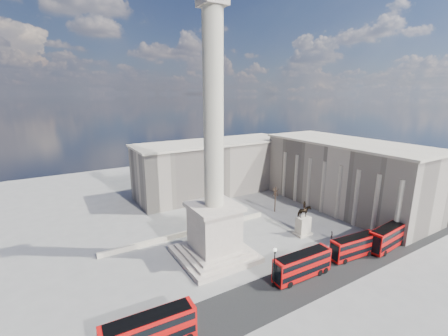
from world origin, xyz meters
TOP-DOWN VIEW (x-y plane):
  - ground at (0.00, 0.00)m, footprint 180.00×180.00m
  - asphalt_road at (5.00, -10.00)m, footprint 120.00×9.00m
  - nelsons_column at (0.00, 5.00)m, footprint 14.00×14.00m
  - balustrade_wall at (0.00, 16.00)m, footprint 40.00×0.60m
  - building_east at (45.00, 10.00)m, footprint 19.00×46.00m
  - building_northeast at (20.00, 40.00)m, footprint 51.00×17.00m
  - red_bus_a at (-17.63, -10.06)m, footprint 11.77×3.29m
  - red_bus_b at (9.58, -8.99)m, footprint 11.40×2.94m
  - red_bus_c at (23.23, -9.35)m, footprint 10.81×3.40m
  - red_bus_d at (32.58, -10.73)m, footprint 12.07×3.78m
  - victorian_lamp at (3.61, -8.48)m, footprint 0.60×0.60m
  - equestrian_statue at (21.79, 2.81)m, footprint 3.80×2.85m
  - bare_tree_near at (38.37, -4.71)m, footprint 1.80×1.80m
  - bare_tree_mid at (36.41, 9.99)m, footprint 1.68×1.68m
  - bare_tree_far at (25.36, 16.62)m, footprint 1.82×1.82m
  - pedestrian_walking at (25.78, -2.01)m, footprint 0.73×0.58m
  - pedestrian_standing at (18.03, -6.50)m, footprint 1.03×0.97m
  - pedestrian_crossing at (3.65, 0.54)m, footprint 0.99×0.97m

SIDE VIEW (x-z plane):
  - ground at x=0.00m, z-range 0.00..0.00m
  - asphalt_road at x=5.00m, z-range 0.00..0.01m
  - balustrade_wall at x=0.00m, z-range 0.00..1.10m
  - pedestrian_crossing at x=3.65m, z-range 0.00..1.67m
  - pedestrian_standing at x=18.03m, z-range 0.00..1.68m
  - pedestrian_walking at x=25.78m, z-range 0.00..1.74m
  - red_bus_c at x=23.23m, z-range 0.11..4.42m
  - red_bus_b at x=9.58m, z-range 0.11..4.71m
  - red_bus_a at x=-17.63m, z-range 0.12..4.84m
  - red_bus_d at x=32.58m, z-range 0.12..4.93m
  - equestrian_statue at x=21.79m, z-range -1.23..6.74m
  - victorian_lamp at x=3.61m, z-range 0.63..7.67m
  - bare_tree_mid at x=36.41m, z-range 1.83..8.21m
  - bare_tree_far at x=25.36m, z-range 2.14..9.56m
  - bare_tree_near at x=38.37m, z-range 2.26..10.11m
  - building_northeast at x=20.00m, z-range 0.02..16.62m
  - building_east at x=45.00m, z-range 0.02..18.62m
  - nelsons_column at x=0.00m, z-range -12.01..37.84m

